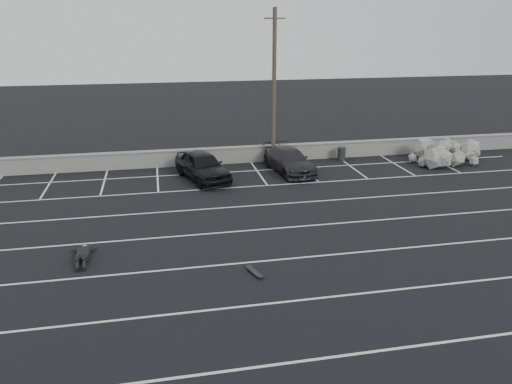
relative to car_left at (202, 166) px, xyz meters
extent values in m
plane|color=black|center=(2.43, -10.86, -0.82)|extent=(120.00, 120.00, 0.00)
cube|color=gray|center=(2.43, 3.14, -0.32)|extent=(50.00, 0.35, 1.00)
cube|color=gray|center=(2.43, 3.14, 0.20)|extent=(50.00, 0.45, 0.08)
cube|color=silver|center=(2.43, -16.86, -0.81)|extent=(36.00, 0.10, 0.01)
cube|color=silver|center=(2.43, -13.86, -0.81)|extent=(36.00, 0.10, 0.01)
cube|color=silver|center=(2.43, -10.86, -0.81)|extent=(36.00, 0.10, 0.01)
cube|color=silver|center=(2.43, -7.86, -0.81)|extent=(36.00, 0.10, 0.01)
cube|color=silver|center=(2.43, -4.86, -0.81)|extent=(36.00, 0.10, 0.01)
cube|color=silver|center=(2.43, -1.86, -0.81)|extent=(36.00, 0.10, 0.01)
cube|color=silver|center=(2.43, 1.14, -0.81)|extent=(36.00, 0.10, 0.01)
cube|color=silver|center=(-8.57, 0.64, -0.81)|extent=(0.10, 5.00, 0.01)
cube|color=silver|center=(-5.57, 0.64, -0.81)|extent=(0.10, 5.00, 0.01)
cube|color=silver|center=(-2.57, 0.64, -0.81)|extent=(0.10, 5.00, 0.01)
cube|color=silver|center=(0.43, 0.64, -0.81)|extent=(0.10, 5.00, 0.01)
cube|color=silver|center=(3.43, 0.64, -0.81)|extent=(0.10, 5.00, 0.01)
cube|color=silver|center=(6.43, 0.64, -0.81)|extent=(0.10, 5.00, 0.01)
cube|color=silver|center=(9.43, 0.64, -0.81)|extent=(0.10, 5.00, 0.01)
cube|color=silver|center=(12.43, 0.64, -0.81)|extent=(0.10, 5.00, 0.01)
cube|color=silver|center=(15.43, 0.64, -0.81)|extent=(0.10, 5.00, 0.01)
imported|color=black|center=(0.00, 0.00, 0.00)|extent=(3.30, 5.16, 1.63)
imported|color=#242329|center=(5.31, 0.53, -0.12)|extent=(2.65, 5.07, 1.40)
cylinder|color=#4C4238|center=(4.74, 2.34, 3.92)|extent=(0.25, 0.25, 9.47)
cube|color=#4C4238|center=(4.74, 2.34, 8.02)|extent=(1.26, 0.08, 0.08)
cylinder|color=#242426|center=(9.33, 2.32, -0.40)|extent=(0.53, 0.53, 0.84)
cylinder|color=#242426|center=(9.33, 2.32, 0.04)|extent=(0.59, 0.59, 0.05)
cube|color=black|center=(0.71, -11.79, -0.73)|extent=(0.46, 0.87, 0.02)
cube|color=#242426|center=(0.63, -11.52, -0.76)|extent=(0.18, 0.10, 0.04)
cube|color=#242426|center=(0.80, -12.06, -0.76)|extent=(0.18, 0.10, 0.04)
cylinder|color=black|center=(0.53, -11.55, -0.79)|extent=(0.05, 0.07, 0.06)
cylinder|color=black|center=(0.73, -11.49, -0.79)|extent=(0.05, 0.07, 0.06)
cylinder|color=black|center=(0.70, -12.09, -0.79)|extent=(0.05, 0.07, 0.06)
cylinder|color=black|center=(0.89, -12.03, -0.79)|extent=(0.05, 0.07, 0.06)
camera|label=1|loc=(-2.44, -27.63, 7.89)|focal=35.00mm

